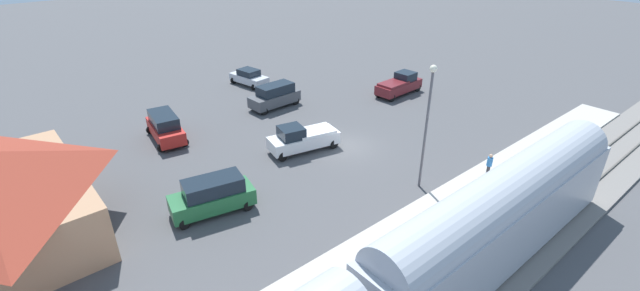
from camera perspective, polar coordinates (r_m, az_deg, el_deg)
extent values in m
plane|color=#4C4C4F|center=(33.46, 3.65, -0.19)|extent=(200.00, 200.00, 0.00)
cube|color=slate|center=(26.76, 25.10, -10.57)|extent=(4.80, 70.00, 0.18)
cube|color=#59544C|center=(26.49, 26.54, -10.94)|extent=(0.10, 70.00, 0.12)
cube|color=#59544C|center=(26.88, 23.81, -9.69)|extent=(0.10, 70.00, 0.12)
cube|color=#B7B2A8|center=(28.09, 17.93, -7.08)|extent=(3.20, 46.00, 0.30)
cube|color=#ADB2BC|center=(23.36, 22.85, -9.68)|extent=(2.90, 18.31, 3.70)
cube|color=red|center=(24.03, 19.70, -8.83)|extent=(0.04, 16.85, 0.36)
cylinder|color=#ADB2BC|center=(22.42, 23.65, -6.07)|extent=(2.75, 17.58, 2.76)
cube|color=#4C3323|center=(29.21, -28.73, -5.86)|extent=(1.10, 0.08, 2.10)
cylinder|color=#333338|center=(30.85, 21.53, -3.20)|extent=(0.22, 0.22, 0.85)
cylinder|color=#2D72B7|center=(30.51, 21.76, -2.01)|extent=(0.36, 0.36, 0.62)
sphere|color=tan|center=(30.32, 21.90, -1.30)|extent=(0.24, 0.24, 0.24)
cube|color=red|center=(36.31, -19.91, 1.90)|extent=(5.13, 2.63, 1.00)
cube|color=#19232D|center=(36.08, -20.20, 3.34)|extent=(3.64, 2.19, 0.88)
cylinder|color=black|center=(34.97, -17.68, 0.38)|extent=(0.22, 0.68, 0.68)
cylinder|color=black|center=(34.68, -20.39, -0.30)|extent=(0.22, 0.68, 0.68)
cylinder|color=black|center=(38.36, -19.25, 2.54)|extent=(0.22, 0.68, 0.68)
cylinder|color=black|center=(38.10, -21.73, 1.94)|extent=(0.22, 0.68, 0.68)
cube|color=#236638|center=(26.43, -14.20, -7.05)|extent=(2.91, 5.20, 1.00)
cube|color=#19232D|center=(25.96, -14.12, -5.25)|extent=(2.39, 3.71, 0.88)
cylinder|color=black|center=(25.77, -17.66, -9.94)|extent=(0.22, 0.68, 0.68)
cylinder|color=black|center=(27.17, -18.45, -7.94)|extent=(0.22, 0.68, 0.68)
cylinder|color=black|center=(26.41, -9.59, -7.88)|extent=(0.22, 0.68, 0.68)
cylinder|color=black|center=(27.78, -10.80, -6.06)|extent=(0.22, 0.68, 0.68)
cube|color=maroon|center=(44.70, 10.49, 7.76)|extent=(2.24, 5.50, 0.92)
cube|color=#19232D|center=(45.22, 11.38, 9.09)|extent=(1.81, 1.82, 0.84)
cylinder|color=black|center=(46.98, 11.21, 8.06)|extent=(0.22, 0.76, 0.76)
cylinder|color=black|center=(46.06, 12.93, 7.50)|extent=(0.22, 0.76, 0.76)
cylinder|color=black|center=(43.73, 7.82, 6.89)|extent=(0.22, 0.76, 0.76)
cylinder|color=black|center=(42.74, 9.59, 6.28)|extent=(0.22, 0.76, 0.76)
cube|color=maroon|center=(43.80, 9.79, 8.19)|extent=(2.02, 3.06, 0.20)
cube|color=white|center=(32.60, -2.18, 0.73)|extent=(3.05, 5.69, 0.92)
cube|color=#19232D|center=(31.83, -3.87, 1.76)|extent=(2.05, 2.05, 0.84)
cylinder|color=black|center=(31.34, -5.01, -1.46)|extent=(0.22, 0.76, 0.76)
cylinder|color=black|center=(32.75, -6.21, -0.19)|extent=(0.22, 0.76, 0.76)
cylinder|color=black|center=(33.03, 1.84, 0.21)|extent=(0.22, 0.76, 0.76)
cylinder|color=black|center=(34.37, 0.42, 1.36)|extent=(0.22, 0.76, 0.76)
cube|color=white|center=(32.74, -0.71, 1.96)|extent=(2.44, 3.29, 0.20)
cube|color=#47494F|center=(40.91, -6.09, 6.23)|extent=(2.22, 5.00, 1.00)
cube|color=#19232D|center=(40.67, -5.99, 7.52)|extent=(1.91, 3.52, 0.88)
cylinder|color=black|center=(39.40, -7.47, 4.54)|extent=(0.22, 0.68, 0.68)
cylinder|color=black|center=(40.72, -8.92, 5.20)|extent=(0.22, 0.68, 0.68)
cylinder|color=black|center=(41.55, -3.25, 5.95)|extent=(0.22, 0.68, 0.68)
cylinder|color=black|center=(42.80, -4.74, 6.54)|extent=(0.22, 0.68, 0.68)
cube|color=silver|center=(47.44, -9.46, 8.83)|extent=(4.74, 2.57, 0.76)
cube|color=#19232D|center=(47.23, -9.53, 9.63)|extent=(2.40, 1.96, 0.64)
cylinder|color=black|center=(48.34, -11.49, 8.52)|extent=(0.22, 0.68, 0.68)
cylinder|color=black|center=(49.29, -10.04, 9.01)|extent=(0.22, 0.68, 0.68)
cylinder|color=black|center=(45.84, -8.77, 7.73)|extent=(0.22, 0.68, 0.68)
cylinder|color=black|center=(46.84, -7.30, 8.25)|extent=(0.22, 0.68, 0.68)
cylinder|color=#515156|center=(27.37, 13.92, 1.68)|extent=(0.16, 0.16, 7.86)
sphere|color=#EAE5C6|center=(25.93, 14.94, 9.91)|extent=(0.44, 0.44, 0.44)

